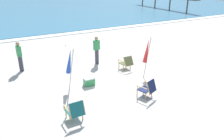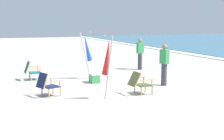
{
  "view_description": "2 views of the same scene",
  "coord_description": "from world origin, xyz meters",
  "views": [
    {
      "loc": [
        -4.89,
        -7.82,
        4.68
      ],
      "look_at": [
        -0.29,
        0.54,
        0.65
      ],
      "focal_mm": 35.0,
      "sensor_mm": 36.0,
      "label": 1
    },
    {
      "loc": [
        10.65,
        -3.11,
        2.49
      ],
      "look_at": [
        -0.46,
        1.22,
        0.64
      ],
      "focal_mm": 50.0,
      "sensor_mm": 36.0,
      "label": 2
    }
  ],
  "objects": [
    {
      "name": "beach_chair_far_center",
      "position": [
        1.18,
        1.59,
        0.42
      ],
      "size": [
        0.62,
        0.78,
        0.79
      ],
      "color": "#515B33",
      "rests_on": "ground"
    },
    {
      "name": "person_by_waterline",
      "position": [
        0.15,
        3.18,
        0.84
      ],
      "size": [
        0.38,
        0.28,
        1.63
      ],
      "color": "#383842",
      "rests_on": "ground"
    },
    {
      "name": "person_near_chairs",
      "position": [
        -3.92,
        4.14,
        0.84
      ],
      "size": [
        0.24,
        0.36,
        1.63
      ],
      "color": "#383842",
      "rests_on": "ground"
    },
    {
      "name": "beach_chair_back_right",
      "position": [
        0.34,
        -1.43,
        0.43
      ],
      "size": [
        0.77,
        0.83,
        0.82
      ],
      "color": "#19234C",
      "rests_on": "ground"
    },
    {
      "name": "surf_band",
      "position": [
        0.0,
        11.27,
        0.03
      ],
      "size": [
        80.0,
        1.1,
        0.06
      ],
      "primitive_type": "cube",
      "color": "white",
      "rests_on": "ground"
    },
    {
      "name": "ground_plane",
      "position": [
        0.0,
        0.0,
        0.0
      ],
      "size": [
        80.0,
        80.0,
        0.0
      ],
      "primitive_type": "plane",
      "color": "#B2AAA0"
    },
    {
      "name": "umbrella_furled_blue",
      "position": [
        -2.26,
        0.76,
        1.35
      ],
      "size": [
        0.37,
        0.63,
        2.07
      ],
      "color": "#B7B2A8",
      "rests_on": "ground"
    },
    {
      "name": "beach_chair_mid_center",
      "position": [
        -2.9,
        -1.54,
        0.43
      ],
      "size": [
        0.61,
        0.7,
        0.81
      ],
      "color": "#196066",
      "rests_on": "ground"
    },
    {
      "name": "cooler_box",
      "position": [
        -1.38,
        0.79,
        0.2
      ],
      "size": [
        0.49,
        0.35,
        0.4
      ],
      "color": "#338C4C",
      "rests_on": "ground"
    },
    {
      "name": "umbrella_furled_red",
      "position": [
        1.52,
        0.29,
        1.37
      ],
      "size": [
        0.54,
        0.32,
        2.09
      ],
      "color": "#B7B2A8",
      "rests_on": "ground"
    },
    {
      "name": "sea",
      "position": [
        0.0,
        31.57,
        0.05
      ],
      "size": [
        80.0,
        40.0,
        0.1
      ],
      "primitive_type": "cube",
      "color": "teal",
      "rests_on": "ground"
    }
  ]
}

